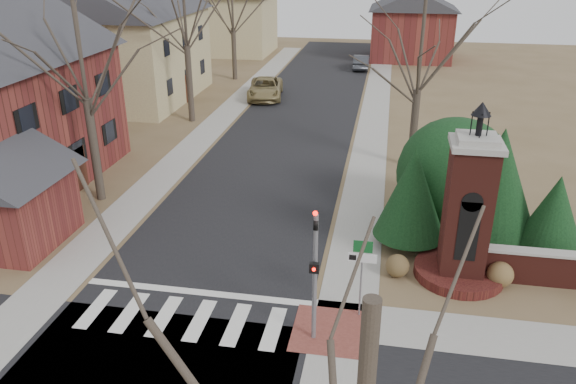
% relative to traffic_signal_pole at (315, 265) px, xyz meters
% --- Properties ---
extents(ground, '(120.00, 120.00, 0.00)m').
position_rel_traffic_signal_pole_xyz_m(ground, '(-4.30, -0.57, -2.59)').
color(ground, brown).
rests_on(ground, ground).
extents(main_street, '(8.00, 70.00, 0.01)m').
position_rel_traffic_signal_pole_xyz_m(main_street, '(-4.30, 21.43, -2.58)').
color(main_street, black).
rests_on(main_street, ground).
extents(crosswalk_zone, '(8.00, 2.20, 0.02)m').
position_rel_traffic_signal_pole_xyz_m(crosswalk_zone, '(-4.30, 0.23, -2.58)').
color(crosswalk_zone, silver).
rests_on(crosswalk_zone, ground).
extents(stop_bar, '(8.00, 0.35, 0.02)m').
position_rel_traffic_signal_pole_xyz_m(stop_bar, '(-4.30, 1.73, -2.58)').
color(stop_bar, silver).
rests_on(stop_bar, ground).
extents(sidewalk_right_main, '(2.00, 60.00, 0.02)m').
position_rel_traffic_signal_pole_xyz_m(sidewalk_right_main, '(0.90, 21.43, -2.58)').
color(sidewalk_right_main, gray).
rests_on(sidewalk_right_main, ground).
extents(sidewalk_left, '(2.00, 60.00, 0.02)m').
position_rel_traffic_signal_pole_xyz_m(sidewalk_left, '(-9.50, 21.43, -2.58)').
color(sidewalk_left, gray).
rests_on(sidewalk_left, ground).
extents(curb_apron, '(2.40, 2.40, 0.02)m').
position_rel_traffic_signal_pole_xyz_m(curb_apron, '(0.50, 0.43, -2.57)').
color(curb_apron, brown).
rests_on(curb_apron, ground).
extents(traffic_signal_pole, '(0.28, 0.41, 4.50)m').
position_rel_traffic_signal_pole_xyz_m(traffic_signal_pole, '(0.00, 0.00, 0.00)').
color(traffic_signal_pole, slate).
rests_on(traffic_signal_pole, ground).
extents(sign_post, '(0.90, 0.07, 2.75)m').
position_rel_traffic_signal_pole_xyz_m(sign_post, '(1.29, 1.41, -0.64)').
color(sign_post, slate).
rests_on(sign_post, ground).
extents(brick_gate_monument, '(3.20, 3.20, 6.47)m').
position_rel_traffic_signal_pole_xyz_m(brick_gate_monument, '(4.70, 4.42, -0.42)').
color(brick_gate_monument, '#551F19').
rests_on(brick_gate_monument, ground).
extents(house_stucco_left, '(9.80, 12.80, 9.28)m').
position_rel_traffic_signal_pole_xyz_m(house_stucco_left, '(-17.80, 26.42, 2.01)').
color(house_stucco_left, '#C7BB84').
rests_on(house_stucco_left, ground).
extents(garage_left, '(4.80, 4.80, 4.29)m').
position_rel_traffic_signal_pole_xyz_m(garage_left, '(-12.82, 3.92, -0.35)').
color(garage_left, maroon).
rests_on(garage_left, ground).
extents(house_distant_left, '(10.80, 8.80, 8.53)m').
position_rel_traffic_signal_pole_xyz_m(house_distant_left, '(-16.31, 47.42, 1.66)').
color(house_distant_left, '#C7BB84').
rests_on(house_distant_left, ground).
extents(house_distant_right, '(8.80, 8.80, 7.30)m').
position_rel_traffic_signal_pole_xyz_m(house_distant_right, '(3.69, 47.42, 1.06)').
color(house_distant_right, maroon).
rests_on(house_distant_right, ground).
extents(evergreen_near, '(2.80, 2.80, 4.10)m').
position_rel_traffic_signal_pole_xyz_m(evergreen_near, '(2.90, 6.43, -0.29)').
color(evergreen_near, '#473D33').
rests_on(evergreen_near, ground).
extents(evergreen_mid, '(3.40, 3.40, 4.70)m').
position_rel_traffic_signal_pole_xyz_m(evergreen_mid, '(6.20, 7.63, 0.01)').
color(evergreen_mid, '#473D33').
rests_on(evergreen_mid, ground).
extents(evergreen_far, '(2.40, 2.40, 3.30)m').
position_rel_traffic_signal_pole_xyz_m(evergreen_far, '(8.20, 6.63, -0.69)').
color(evergreen_far, '#473D33').
rests_on(evergreen_far, ground).
extents(evergreen_mass, '(4.80, 4.80, 4.80)m').
position_rel_traffic_signal_pole_xyz_m(evergreen_mass, '(4.70, 8.93, -0.19)').
color(evergreen_mass, black).
rests_on(evergreen_mass, ground).
extents(bare_tree_0, '(8.05, 8.05, 11.15)m').
position_rel_traffic_signal_pole_xyz_m(bare_tree_0, '(-11.30, 8.43, 5.11)').
color(bare_tree_0, '#473D33').
rests_on(bare_tree_0, ground).
extents(bare_tree_3, '(7.00, 7.00, 9.70)m').
position_rel_traffic_signal_pole_xyz_m(bare_tree_3, '(3.20, 15.43, 4.10)').
color(bare_tree_3, '#473D33').
rests_on(bare_tree_3, ground).
extents(pickup_truck, '(3.27, 5.77, 1.52)m').
position_rel_traffic_signal_pole_xyz_m(pickup_truck, '(-7.70, 28.37, -1.83)').
color(pickup_truck, '#92804F').
rests_on(pickup_truck, ground).
extents(distant_car, '(1.52, 4.15, 1.36)m').
position_rel_traffic_signal_pole_xyz_m(distant_car, '(-1.00, 40.84, -1.91)').
color(distant_car, '#373A40').
rests_on(distant_car, ground).
extents(dry_shrub_left, '(0.85, 0.85, 0.85)m').
position_rel_traffic_signal_pole_xyz_m(dry_shrub_left, '(2.50, 4.03, -2.16)').
color(dry_shrub_left, brown).
rests_on(dry_shrub_left, ground).
extents(dry_shrub_right, '(0.92, 0.92, 0.92)m').
position_rel_traffic_signal_pole_xyz_m(dry_shrub_right, '(6.04, 4.03, -2.13)').
color(dry_shrub_right, brown).
rests_on(dry_shrub_right, ground).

